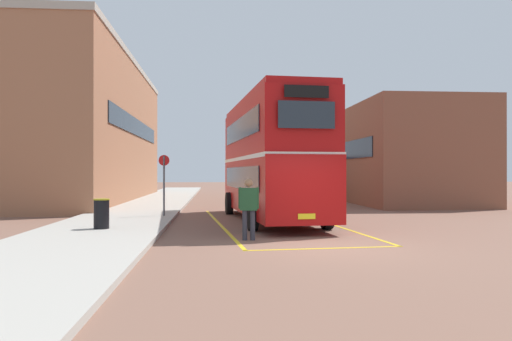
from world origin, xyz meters
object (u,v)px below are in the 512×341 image
at_px(single_deck_bus, 296,176).
at_px(litter_bin, 101,214).
at_px(double_decker_bus, 271,157).
at_px(bus_stop_sign, 164,179).
at_px(pedestrian_boarding, 249,204).

relative_size(single_deck_bus, litter_bin, 8.87).
bearing_deg(litter_bin, double_decker_bus, 31.58).
xyz_separation_m(double_decker_bus, single_deck_bus, (3.95, 17.77, -0.87)).
bearing_deg(single_deck_bus, bus_stop_sign, -116.12).
height_order(litter_bin, bus_stop_sign, bus_stop_sign).
xyz_separation_m(double_decker_bus, litter_bin, (-5.76, -3.54, -1.90)).
height_order(double_decker_bus, single_deck_bus, double_decker_bus).
distance_m(double_decker_bus, bus_stop_sign, 4.47).
height_order(pedestrian_boarding, litter_bin, pedestrian_boarding).
xyz_separation_m(pedestrian_boarding, bus_stop_sign, (-3.03, 6.54, 0.63)).
distance_m(pedestrian_boarding, litter_bin, 4.96).
relative_size(double_decker_bus, bus_stop_sign, 4.28).
height_order(double_decker_bus, bus_stop_sign, double_decker_bus).
bearing_deg(bus_stop_sign, pedestrian_boarding, -65.18).
distance_m(single_deck_bus, pedestrian_boarding, 23.90).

